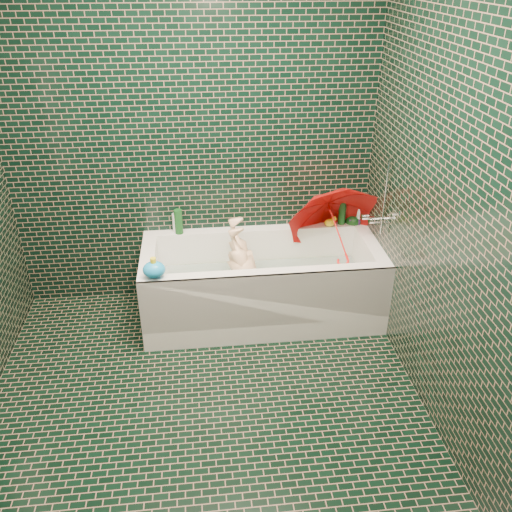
{
  "coord_description": "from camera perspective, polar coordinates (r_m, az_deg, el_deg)",
  "views": [
    {
      "loc": [
        0.03,
        -2.32,
        2.37
      ],
      "look_at": [
        0.39,
        0.82,
        0.6
      ],
      "focal_mm": 38.0,
      "sensor_mm": 36.0,
      "label": 1
    }
  ],
  "objects": [
    {
      "name": "soap_bottle_a",
      "position": [
        4.28,
        10.8,
        3.45
      ],
      "size": [
        0.11,
        0.11,
        0.23
      ],
      "primitive_type": "imported",
      "rotation": [
        0.0,
        0.0,
        -0.29
      ],
      "color": "white",
      "rests_on": "bathtub"
    },
    {
      "name": "child",
      "position": [
        3.9,
        -0.66,
        -2.71
      ],
      "size": [
        0.99,
        0.47,
        0.42
      ],
      "primitive_type": "imported",
      "rotation": [
        -1.35,
        0.0,
        -1.71
      ],
      "color": "beige",
      "rests_on": "bathtub"
    },
    {
      "name": "umbrella",
      "position": [
        3.98,
        8.6,
        2.59
      ],
      "size": [
        0.85,
        0.88,
        0.98
      ],
      "primitive_type": "imported",
      "rotation": [
        0.52,
        -0.28,
        -0.03
      ],
      "color": "red",
      "rests_on": "bathtub"
    },
    {
      "name": "water",
      "position": [
        3.95,
        0.61,
        -2.38
      ],
      "size": [
        1.48,
        0.53,
        0.0
      ],
      "primitive_type": "cube",
      "color": "silver",
      "rests_on": "bathtub"
    },
    {
      "name": "bath_toy",
      "position": [
        3.51,
        -10.69,
        -1.41
      ],
      "size": [
        0.16,
        0.14,
        0.14
      ],
      "rotation": [
        0.0,
        0.0,
        0.19
      ],
      "color": "#1890DD",
      "rests_on": "bathtub"
    },
    {
      "name": "bottle_right_tall",
      "position": [
        4.2,
        9.06,
        4.59
      ],
      "size": [
        0.07,
        0.07,
        0.19
      ],
      "primitive_type": "cylinder",
      "rotation": [
        0.0,
        0.0,
        -0.22
      ],
      "color": "#154B1B",
      "rests_on": "bathtub"
    },
    {
      "name": "bottle_right_pump",
      "position": [
        4.23,
        10.79,
        4.49
      ],
      "size": [
        0.06,
        0.06,
        0.18
      ],
      "primitive_type": "cylinder",
      "rotation": [
        0.0,
        0.0,
        0.21
      ],
      "color": "silver",
      "rests_on": "bathtub"
    },
    {
      "name": "floor",
      "position": [
        3.32,
        -5.24,
        -16.61
      ],
      "size": [
        2.8,
        2.8,
        0.0
      ],
      "primitive_type": "plane",
      "color": "black",
      "rests_on": "ground"
    },
    {
      "name": "bottle_left_short",
      "position": [
        4.08,
        -8.42,
        3.47
      ],
      "size": [
        0.06,
        0.06,
        0.15
      ],
      "primitive_type": "cylinder",
      "rotation": [
        0.0,
        0.0,
        -0.07
      ],
      "color": "white",
      "rests_on": "bathtub"
    },
    {
      "name": "bath_mat",
      "position": [
        4.03,
        0.6,
        -4.13
      ],
      "size": [
        1.35,
        0.47,
        0.01
      ],
      "primitive_type": "cube",
      "color": "green",
      "rests_on": "bathtub"
    },
    {
      "name": "wall_right",
      "position": [
        2.87,
        20.48,
        4.29
      ],
      "size": [
        0.0,
        2.8,
        2.8
      ],
      "primitive_type": "plane",
      "rotation": [
        1.57,
        0.0,
        -1.57
      ],
      "color": "black",
      "rests_on": "floor"
    },
    {
      "name": "rubber_duck",
      "position": [
        4.17,
        7.83,
        3.57
      ],
      "size": [
        0.1,
        0.08,
        0.08
      ],
      "rotation": [
        0.0,
        0.0,
        -0.22
      ],
      "color": "yellow",
      "rests_on": "bathtub"
    },
    {
      "name": "bottle_left_tall",
      "position": [
        4.04,
        -8.15,
        3.6
      ],
      "size": [
        0.07,
        0.07,
        0.19
      ],
      "primitive_type": "cylinder",
      "rotation": [
        0.0,
        0.0,
        0.17
      ],
      "color": "#154B1B",
      "rests_on": "bathtub"
    },
    {
      "name": "faucet",
      "position": [
        3.9,
        12.66,
        4.24
      ],
      "size": [
        0.18,
        0.19,
        0.55
      ],
      "color": "silver",
      "rests_on": "wall_right"
    },
    {
      "name": "soap_bottle_b",
      "position": [
        4.24,
        10.32,
        3.24
      ],
      "size": [
        0.1,
        0.1,
        0.18
      ],
      "primitive_type": "imported",
      "rotation": [
        0.0,
        0.0,
        -0.23
      ],
      "color": "#491C6A",
      "rests_on": "bathtub"
    },
    {
      "name": "bathtub",
      "position": [
        3.99,
        0.63,
        -3.6
      ],
      "size": [
        1.7,
        0.75,
        0.55
      ],
      "color": "white",
      "rests_on": "floor"
    },
    {
      "name": "wall_front",
      "position": [
        1.45,
        -5.65,
        -21.68
      ],
      "size": [
        2.8,
        0.0,
        2.8
      ],
      "primitive_type": "plane",
      "rotation": [
        -1.57,
        0.0,
        0.0
      ],
      "color": "black",
      "rests_on": "floor"
    },
    {
      "name": "wall_back",
      "position": [
        3.88,
        -6.77,
        12.22
      ],
      "size": [
        2.8,
        0.0,
        2.8
      ],
      "primitive_type": "plane",
      "rotation": [
        1.57,
        0.0,
        0.0
      ],
      "color": "black",
      "rests_on": "floor"
    },
    {
      "name": "soap_bottle_c",
      "position": [
        4.24,
        10.72,
        3.22
      ],
      "size": [
        0.18,
        0.18,
        0.18
      ],
      "primitive_type": "imported",
      "rotation": [
        0.0,
        0.0,
        0.32
      ],
      "color": "#154B1B",
      "rests_on": "bathtub"
    }
  ]
}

